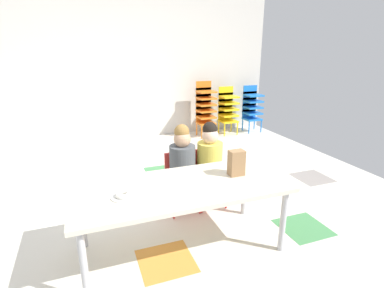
% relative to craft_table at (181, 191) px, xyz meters
% --- Properties ---
extents(ground_plane, '(6.20, 5.54, 0.02)m').
position_rel_craft_table_xyz_m(ground_plane, '(-0.17, 0.78, -0.55)').
color(ground_plane, silver).
extents(back_wall, '(6.20, 0.10, 2.73)m').
position_rel_craft_table_xyz_m(back_wall, '(-0.17, 3.56, 0.83)').
color(back_wall, beige).
rests_on(back_wall, ground_plane).
extents(craft_table, '(1.70, 0.75, 0.58)m').
position_rel_craft_table_xyz_m(craft_table, '(0.00, 0.00, 0.00)').
color(craft_table, beige).
rests_on(craft_table, ground_plane).
extents(seated_child_near_camera, '(0.32, 0.31, 0.92)m').
position_rel_craft_table_xyz_m(seated_child_near_camera, '(0.21, 0.60, 0.02)').
color(seated_child_near_camera, red).
rests_on(seated_child_near_camera, ground_plane).
extents(seated_child_middle_seat, '(0.32, 0.31, 0.92)m').
position_rel_craft_table_xyz_m(seated_child_middle_seat, '(0.51, 0.60, 0.02)').
color(seated_child_middle_seat, red).
rests_on(seated_child_middle_seat, ground_plane).
extents(kid_chair_orange_stack, '(0.32, 0.30, 1.04)m').
position_rel_craft_table_xyz_m(kid_chair_orange_stack, '(1.54, 3.14, 0.04)').
color(kid_chair_orange_stack, orange).
rests_on(kid_chair_orange_stack, ground_plane).
extents(kid_chair_yellow_stack, '(0.32, 0.30, 0.92)m').
position_rel_craft_table_xyz_m(kid_chair_yellow_stack, '(2.01, 3.14, -0.02)').
color(kid_chair_yellow_stack, yellow).
rests_on(kid_chair_yellow_stack, ground_plane).
extents(kid_chair_blue_stack, '(0.32, 0.30, 0.92)m').
position_rel_craft_table_xyz_m(kid_chair_blue_stack, '(2.56, 3.14, -0.02)').
color(kid_chair_blue_stack, blue).
rests_on(kid_chair_blue_stack, ground_plane).
extents(paper_bag_brown, '(0.13, 0.09, 0.22)m').
position_rel_craft_table_xyz_m(paper_bag_brown, '(0.51, 0.03, 0.16)').
color(paper_bag_brown, '#9E754C').
rests_on(paper_bag_brown, craft_table).
extents(paper_plate_near_edge, '(0.18, 0.18, 0.01)m').
position_rel_craft_table_xyz_m(paper_plate_near_edge, '(-0.46, -0.04, 0.05)').
color(paper_plate_near_edge, white).
rests_on(paper_plate_near_edge, craft_table).
extents(donut_powdered_on_plate, '(0.12, 0.12, 0.03)m').
position_rel_craft_table_xyz_m(donut_powdered_on_plate, '(-0.46, -0.04, 0.07)').
color(donut_powdered_on_plate, white).
rests_on(donut_powdered_on_plate, craft_table).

